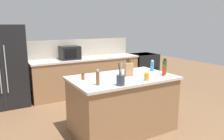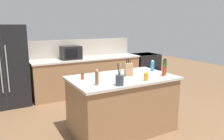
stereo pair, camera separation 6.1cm
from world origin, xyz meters
name	(u,v)px [view 1 (the left image)]	position (x,y,z in m)	size (l,w,h in m)	color
ground_plane	(122,129)	(0.00, 0.00, 0.00)	(14.00, 14.00, 0.00)	brown
back_counter_run	(87,76)	(0.30, 2.20, 0.47)	(2.86, 0.66, 0.94)	#936B47
wall_backsplash	(81,48)	(0.30, 2.52, 1.17)	(2.82, 0.03, 0.46)	#B2A899
kitchen_island	(122,103)	(0.00, 0.00, 0.47)	(1.72, 1.04, 0.94)	#936B47
refrigerator	(1,67)	(-1.67, 2.25, 0.89)	(1.00, 0.75, 1.79)	black
range_oven	(143,69)	(2.15, 2.20, 0.47)	(0.76, 0.65, 0.92)	black
microwave	(70,53)	(-0.14, 2.20, 1.10)	(0.47, 0.39, 0.33)	black
knife_block	(129,69)	(0.12, 0.00, 1.05)	(0.15, 0.13, 0.29)	#A87C54
utensil_crock	(121,80)	(-0.30, -0.42, 1.02)	(0.12, 0.12, 0.32)	#333D4C
olive_oil_bottle	(165,67)	(0.72, -0.22, 1.07)	(0.07, 0.07, 0.28)	#2D4C1E
dish_soap_bottle	(152,66)	(0.73, 0.12, 1.04)	(0.06, 0.06, 0.20)	#3384BC
honey_jar	(147,77)	(0.19, -0.39, 1.00)	(0.08, 0.08, 0.13)	gold
pepper_grinder	(98,78)	(-0.58, -0.25, 1.05)	(0.05, 0.05, 0.23)	brown
spice_jar_paprika	(83,77)	(-0.64, 0.16, 0.99)	(0.05, 0.05, 0.10)	#B73D1E
hot_sauce_bottle	(164,71)	(0.63, -0.29, 1.03)	(0.05, 0.05, 0.19)	red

